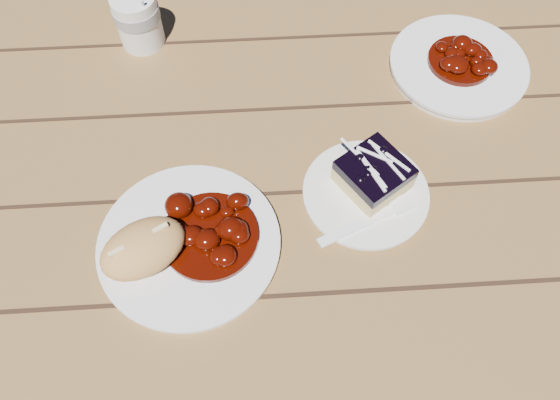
{
  "coord_description": "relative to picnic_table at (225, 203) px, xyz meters",
  "views": [
    {
      "loc": [
        0.07,
        -0.49,
        1.45
      ],
      "look_at": [
        0.09,
        -0.13,
        0.81
      ],
      "focal_mm": 35.0,
      "sensor_mm": 36.0,
      "label": 1
    }
  ],
  "objects": [
    {
      "name": "goulash_stew",
      "position": [
        -0.01,
        -0.16,
        0.2
      ],
      "size": [
        0.14,
        0.14,
        0.04
      ],
      "primitive_type": null,
      "color": "#400902",
      "rests_on": "main_plate"
    },
    {
      "name": "bread_roll",
      "position": [
        -0.09,
        -0.18,
        0.21
      ],
      "size": [
        0.14,
        0.13,
        0.06
      ],
      "primitive_type": "ellipsoid",
      "rotation": [
        0.0,
        0.0,
        0.51
      ],
      "color": "tan",
      "rests_on": "main_plate"
    },
    {
      "name": "ground",
      "position": [
        0.0,
        0.0,
        -0.59
      ],
      "size": [
        60.0,
        60.0,
        0.0
      ],
      "primitive_type": "plane",
      "color": "#AFA99E",
      "rests_on": "ground"
    },
    {
      "name": "second_plate",
      "position": [
        0.41,
        0.15,
        0.17
      ],
      "size": [
        0.23,
        0.23,
        0.02
      ],
      "primitive_type": "cylinder",
      "color": "white",
      "rests_on": "picnic_table"
    },
    {
      "name": "blueberry_cake",
      "position": [
        0.23,
        -0.08,
        0.2
      ],
      "size": [
        0.12,
        0.12,
        0.05
      ],
      "rotation": [
        0.0,
        0.0,
        0.59
      ],
      "color": "#E2CC7B",
      "rests_on": "dessert_plate"
    },
    {
      "name": "main_plate",
      "position": [
        -0.04,
        -0.16,
        0.17
      ],
      "size": [
        0.25,
        0.25,
        0.02
      ],
      "primitive_type": "cylinder",
      "color": "white",
      "rests_on": "picnic_table"
    },
    {
      "name": "coffee_cup",
      "position": [
        -0.13,
        0.25,
        0.21
      ],
      "size": [
        0.08,
        0.08,
        0.09
      ],
      "primitive_type": "cylinder",
      "color": "white",
      "rests_on": "picnic_table"
    },
    {
      "name": "picnic_table",
      "position": [
        0.0,
        0.0,
        0.0
      ],
      "size": [
        2.0,
        1.55,
        0.75
      ],
      "color": "brown",
      "rests_on": "ground"
    },
    {
      "name": "dessert_plate",
      "position": [
        0.22,
        -0.09,
        0.17
      ],
      "size": [
        0.18,
        0.18,
        0.01
      ],
      "primitive_type": "cylinder",
      "color": "white",
      "rests_on": "picnic_table"
    },
    {
      "name": "second_stew",
      "position": [
        0.41,
        0.15,
        0.2
      ],
      "size": [
        0.11,
        0.11,
        0.04
      ],
      "primitive_type": null,
      "color": "#400902",
      "rests_on": "second_plate"
    },
    {
      "name": "fork_dessert",
      "position": [
        0.2,
        -0.15,
        0.17
      ],
      "size": [
        0.16,
        0.09,
        0.0
      ],
      "primitive_type": null,
      "rotation": [
        0.0,
        0.0,
        -1.16
      ],
      "color": "white",
      "rests_on": "dessert_plate"
    }
  ]
}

